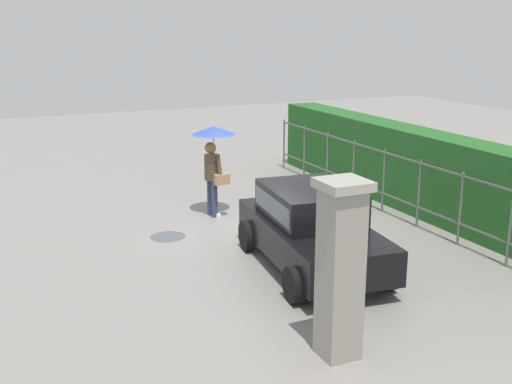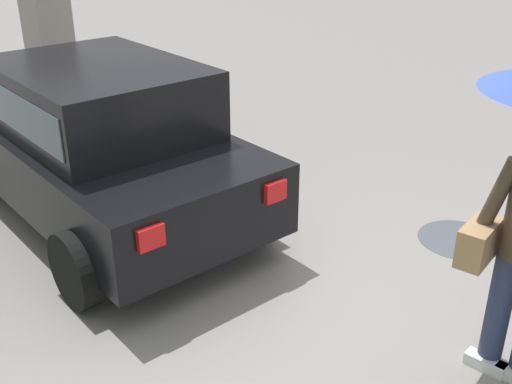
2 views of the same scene
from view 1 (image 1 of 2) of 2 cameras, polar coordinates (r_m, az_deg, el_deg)
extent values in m
plane|color=gray|center=(13.21, 0.09, -3.89)|extent=(40.00, 40.00, 0.00)
cube|color=black|center=(11.30, 5.14, -4.18)|extent=(3.87, 2.06, 0.60)
cube|color=black|center=(11.25, 4.91, -1.05)|extent=(2.06, 1.65, 0.60)
cube|color=#4C5B66|center=(11.24, 4.91, -0.96)|extent=(1.91, 1.66, 0.33)
cylinder|color=black|center=(10.71, 11.91, -7.16)|extent=(0.62, 0.25, 0.60)
cylinder|color=black|center=(10.02, 3.45, -8.44)|extent=(0.62, 0.25, 0.60)
cylinder|color=black|center=(12.79, 6.39, -3.21)|extent=(0.62, 0.25, 0.60)
cylinder|color=black|center=(12.22, -0.83, -4.00)|extent=(0.62, 0.25, 0.60)
cube|color=red|center=(13.09, 4.20, -0.76)|extent=(0.08, 0.21, 0.16)
cube|color=red|center=(12.73, -0.40, -1.18)|extent=(0.08, 0.21, 0.16)
cylinder|color=#2D3856|center=(14.48, -4.17, -0.44)|extent=(0.15, 0.15, 0.86)
cylinder|color=#2D3856|center=(14.31, -3.82, -0.62)|extent=(0.15, 0.15, 0.86)
cube|color=white|center=(14.62, -3.93, -1.88)|extent=(0.26, 0.10, 0.08)
cube|color=white|center=(14.45, -3.58, -2.08)|extent=(0.26, 0.10, 0.08)
cylinder|color=#473828|center=(14.22, -4.05, 2.27)|extent=(0.34, 0.34, 0.58)
sphere|color=#DBAD89|center=(14.13, -4.08, 3.97)|extent=(0.22, 0.22, 0.22)
sphere|color=olive|center=(14.12, -4.19, 4.03)|extent=(0.25, 0.25, 0.25)
cylinder|color=#473828|center=(14.44, -4.15, 2.58)|extent=(0.23, 0.11, 0.56)
cylinder|color=#473828|center=(14.06, -3.36, 2.25)|extent=(0.23, 0.11, 0.56)
cylinder|color=#B2B2B7|center=(14.26, -3.85, 3.73)|extent=(0.02, 0.02, 0.77)
cone|color=blue|center=(14.18, -3.89, 5.63)|extent=(0.97, 0.97, 0.19)
cube|color=tan|center=(14.10, -3.12, 1.17)|extent=(0.19, 0.35, 0.24)
cube|color=gray|center=(8.24, 7.65, -7.50)|extent=(0.48, 0.48, 2.30)
cube|color=#9E998E|center=(7.86, 7.95, 0.68)|extent=(0.60, 0.60, 0.12)
cylinder|color=#59605B|center=(19.13, 2.56, 4.39)|extent=(0.05, 0.05, 1.50)
cylinder|color=#59605B|center=(18.03, 4.41, 3.70)|extent=(0.05, 0.05, 1.50)
cylinder|color=#59605B|center=(16.95, 6.49, 2.91)|extent=(0.05, 0.05, 1.50)
cylinder|color=#59605B|center=(15.91, 8.85, 2.02)|extent=(0.05, 0.05, 1.50)
cylinder|color=#59605B|center=(14.90, 11.53, 1.01)|extent=(0.05, 0.05, 1.50)
cylinder|color=#59605B|center=(13.93, 14.59, -0.16)|extent=(0.05, 0.05, 1.50)
cylinder|color=#59605B|center=(13.01, 18.09, -1.49)|extent=(0.05, 0.05, 1.50)
cylinder|color=#59605B|center=(12.16, 22.11, -3.01)|extent=(0.05, 0.05, 1.50)
cube|color=#59605B|center=(14.75, 11.67, 3.53)|extent=(10.16, 0.03, 0.04)
cube|color=#59605B|center=(14.97, 11.47, -0.11)|extent=(10.16, 0.03, 0.04)
cube|color=#235B23|center=(15.36, 14.11, 2.04)|extent=(11.16, 0.90, 1.90)
cylinder|color=#4C545B|center=(13.21, -8.02, -4.04)|extent=(0.73, 0.73, 0.00)
cylinder|color=#4C545B|center=(15.75, 2.01, -0.75)|extent=(0.70, 0.70, 0.00)
camera|label=2|loc=(16.26, 5.88, 9.54)|focal=43.25mm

